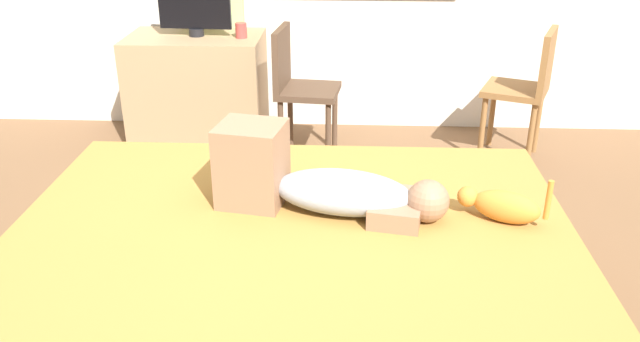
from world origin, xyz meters
name	(u,v)px	position (x,y,z in m)	size (l,w,h in m)	color
ground_plane	(302,338)	(0.00, 0.00, 0.00)	(16.00, 16.00, 0.00)	brown
bed	(293,279)	(-0.04, 0.07, 0.24)	(2.26, 1.72, 0.48)	brown
person_lying	(319,183)	(0.06, 0.23, 0.59)	(0.94, 0.41, 0.34)	#8C939E
cat	(502,205)	(0.78, 0.16, 0.55)	(0.33, 0.21, 0.21)	#C67A2D
desk	(198,89)	(-0.87, 2.15, 0.37)	(0.90, 0.56, 0.74)	#997A56
tv_monitor	(195,8)	(-0.85, 2.15, 0.92)	(0.48, 0.10, 0.35)	black
cup	(241,30)	(-0.55, 2.11, 0.79)	(0.08, 0.08, 0.10)	#B23D38
chair_by_desk	(297,83)	(-0.16, 1.87, 0.51)	(0.42, 0.42, 0.86)	#4C3828
chair_spare	(527,84)	(1.30, 1.91, 0.51)	(0.50, 0.50, 0.86)	brown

